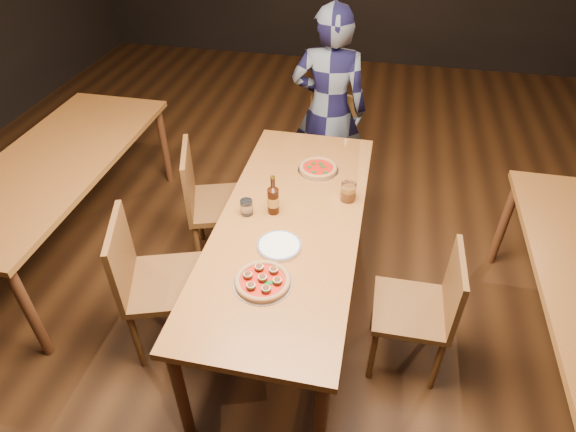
% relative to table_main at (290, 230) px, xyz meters
% --- Properties ---
extents(ground, '(9.00, 9.00, 0.00)m').
position_rel_table_main_xyz_m(ground, '(0.00, 0.00, -0.68)').
color(ground, black).
extents(room_shell, '(9.00, 9.00, 9.00)m').
position_rel_table_main_xyz_m(room_shell, '(0.00, 0.00, 1.18)').
color(room_shell, black).
rests_on(room_shell, ground).
extents(table_main, '(0.80, 2.00, 0.75)m').
position_rel_table_main_xyz_m(table_main, '(0.00, 0.00, 0.00)').
color(table_main, brown).
rests_on(table_main, ground).
extents(table_left, '(0.80, 2.00, 0.75)m').
position_rel_table_main_xyz_m(table_left, '(-1.70, 0.30, 0.00)').
color(table_left, brown).
rests_on(table_left, ground).
extents(chair_main_nw, '(0.57, 0.57, 0.96)m').
position_rel_table_main_xyz_m(chair_main_nw, '(-0.64, -0.36, -0.20)').
color(chair_main_nw, '#5A2B17').
rests_on(chair_main_nw, ground).
extents(chair_main_sw, '(0.56, 0.56, 0.94)m').
position_rel_table_main_xyz_m(chair_main_sw, '(-0.56, 0.42, -0.21)').
color(chair_main_sw, '#5A2B17').
rests_on(chair_main_sw, ground).
extents(chair_main_e, '(0.41, 0.41, 0.87)m').
position_rel_table_main_xyz_m(chair_main_e, '(0.73, -0.24, -0.24)').
color(chair_main_e, '#5A2B17').
rests_on(chair_main_e, ground).
extents(chair_end, '(0.56, 0.56, 0.92)m').
position_rel_table_main_xyz_m(chair_end, '(-0.02, 1.31, -0.22)').
color(chair_end, '#5A2B17').
rests_on(chair_end, ground).
extents(pizza_meatball, '(0.29, 0.29, 0.05)m').
position_rel_table_main_xyz_m(pizza_meatball, '(-0.03, -0.51, 0.09)').
color(pizza_meatball, '#B7B7BF').
rests_on(pizza_meatball, table_main).
extents(pizza_margherita, '(0.26, 0.26, 0.03)m').
position_rel_table_main_xyz_m(pizza_margherita, '(0.08, 0.54, 0.09)').
color(pizza_margherita, '#B7B7BF').
rests_on(pizza_margherita, table_main).
extents(plate_stack, '(0.23, 0.23, 0.02)m').
position_rel_table_main_xyz_m(plate_stack, '(-0.01, -0.24, 0.08)').
color(plate_stack, white).
rests_on(plate_stack, table_main).
extents(beer_bottle, '(0.07, 0.07, 0.24)m').
position_rel_table_main_xyz_m(beer_bottle, '(-0.11, 0.05, 0.16)').
color(beer_bottle, black).
rests_on(beer_bottle, table_main).
extents(water_glass, '(0.07, 0.07, 0.09)m').
position_rel_table_main_xyz_m(water_glass, '(-0.26, 0.01, 0.12)').
color(water_glass, white).
rests_on(water_glass, table_main).
extents(amber_glass, '(0.09, 0.09, 0.11)m').
position_rel_table_main_xyz_m(amber_glass, '(0.30, 0.27, 0.13)').
color(amber_glass, '#914510').
rests_on(amber_glass, table_main).
extents(diner, '(0.59, 0.40, 1.60)m').
position_rel_table_main_xyz_m(diner, '(0.04, 1.30, 0.12)').
color(diner, black).
rests_on(diner, ground).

